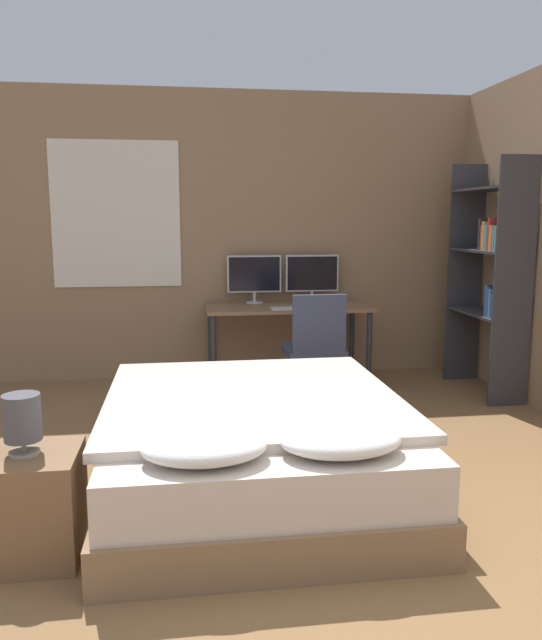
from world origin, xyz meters
The scene contains 12 objects.
ground_plane centered at (0.00, 0.00, 0.00)m, with size 20.00×20.00×0.00m, color brown.
wall_back centered at (-0.02, 4.03, 1.35)m, with size 12.00×0.08×2.70m.
bed centered at (-0.38, 1.35, 0.27)m, with size 1.64×2.00×0.61m.
nightstand centered at (-1.47, 0.78, 0.24)m, with size 0.46×0.43×0.49m.
bedside_lamp centered at (-1.47, 0.78, 0.65)m, with size 0.16×0.16×0.27m.
desk centered at (0.19, 3.62, 0.64)m, with size 1.49×0.67×0.73m.
monitor_left centered at (-0.09, 3.86, 0.98)m, with size 0.51×0.16×0.45m.
monitor_right centered at (0.46, 3.86, 0.98)m, with size 0.51×0.16×0.45m.
keyboard centered at (0.19, 3.39, 0.74)m, with size 0.37×0.13×0.02m.
computer_mouse centered at (0.46, 3.39, 0.75)m, with size 0.07×0.05×0.04m.
office_chair centered at (0.29, 2.89, 0.38)m, with size 0.52×0.52×0.93m.
bookshelf centered at (1.85, 3.00, 1.13)m, with size 0.34×0.90×2.01m.
Camera 1 is at (-0.77, -1.97, 1.51)m, focal length 35.00 mm.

